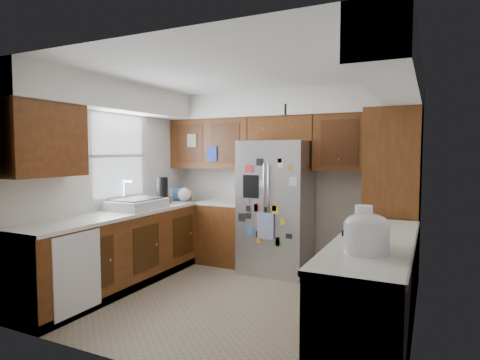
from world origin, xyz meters
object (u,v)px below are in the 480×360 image
rice_cooker (367,232)px  paper_towel (363,224)px  fridge (277,207)px  pantry (393,200)px

rice_cooker → paper_towel: 0.31m
rice_cooker → paper_towel: (-0.07, 0.30, 0.00)m
fridge → rice_cooker: (1.50, -2.16, 0.17)m
pantry → paper_towel: bearing=-92.2°
rice_cooker → paper_towel: size_ratio=1.10×
fridge → rice_cooker: fridge is taller
pantry → fridge: (-1.50, 0.05, -0.17)m
pantry → paper_towel: 1.80m
pantry → fridge: bearing=177.9°
pantry → rice_cooker: pantry is taller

